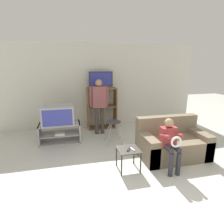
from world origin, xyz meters
name	(u,v)px	position (x,y,z in m)	size (l,w,h in m)	color
ground_plane	(151,215)	(0.00, 0.00, 0.00)	(18.00, 18.00, 0.00)	beige
wall_back	(100,86)	(0.00, 3.98, 1.30)	(6.40, 0.06, 2.60)	beige
tv_stand	(60,133)	(-1.27, 2.84, 0.25)	(1.03, 0.51, 0.50)	#A8A8AD
television_main	(58,115)	(-1.29, 2.84, 0.74)	(0.78, 0.67, 0.48)	#9E9EA3
media_shelf	(102,108)	(-0.01, 3.70, 0.65)	(0.89, 0.41, 1.28)	brown
television_flat	(101,80)	(-0.02, 3.71, 1.51)	(0.72, 0.20, 0.49)	black
folding_stool	(113,125)	(0.06, 2.43, 0.49)	(0.44, 0.42, 0.59)	#99999E
snack_table	(128,152)	(0.04, 1.15, 0.37)	(0.41, 0.41, 0.43)	#38332D
remote_control_black	(128,149)	(0.03, 1.11, 0.44)	(0.04, 0.14, 0.02)	#232328
remote_control_white	(132,149)	(0.10, 1.10, 0.44)	(0.04, 0.14, 0.02)	silver
couch	(172,144)	(1.14, 1.46, 0.29)	(1.43, 0.84, 0.85)	#756651
person_standing_adult	(99,102)	(-0.17, 3.19, 0.95)	(0.53, 0.20, 1.57)	#3D3833
person_seated_child	(170,141)	(0.79, 0.98, 0.60)	(0.33, 0.43, 1.01)	#2D2D38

